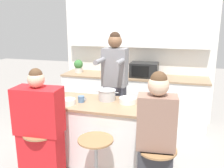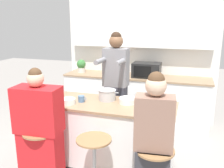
{
  "view_description": "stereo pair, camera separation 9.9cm",
  "coord_description": "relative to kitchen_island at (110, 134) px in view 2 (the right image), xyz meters",
  "views": [
    {
      "loc": [
        0.86,
        -2.99,
        1.96
      ],
      "look_at": [
        0.0,
        0.07,
        1.14
      ],
      "focal_mm": 40.0,
      "sensor_mm": 36.0,
      "label": 1
    },
    {
      "loc": [
        0.95,
        -2.96,
        1.96
      ],
      "look_at": [
        0.0,
        0.07,
        1.14
      ],
      "focal_mm": 40.0,
      "sensor_mm": 36.0,
      "label": 2
    }
  ],
  "objects": [
    {
      "name": "juice_carton",
      "position": [
        0.56,
        -0.04,
        0.54
      ],
      "size": [
        0.07,
        0.07,
        0.21
      ],
      "color": "gold",
      "rests_on": "kitchen_island"
    },
    {
      "name": "mixing_bowl_steel",
      "position": [
        0.21,
        0.09,
        0.48
      ],
      "size": [
        0.23,
        0.23,
        0.07
      ],
      "color": "white",
      "rests_on": "kitchen_island"
    },
    {
      "name": "bar_stool_leftmost",
      "position": [
        -0.68,
        -0.62,
        -0.06
      ],
      "size": [
        0.4,
        0.4,
        0.68
      ],
      "color": "#997047",
      "rests_on": "ground_plane"
    },
    {
      "name": "microwave",
      "position": [
        0.21,
        1.53,
        0.61
      ],
      "size": [
        0.5,
        0.36,
        0.27
      ],
      "color": "black",
      "rests_on": "back_counter"
    },
    {
      "name": "bar_stool_center",
      "position": [
        0.0,
        -0.6,
        -0.06
      ],
      "size": [
        0.4,
        0.4,
        0.68
      ],
      "color": "#997047",
      "rests_on": "ground_plane"
    },
    {
      "name": "coffee_cup_near",
      "position": [
        -0.39,
        -0.04,
        0.48
      ],
      "size": [
        0.12,
        0.09,
        0.09
      ],
      "color": "#4C7099",
      "rests_on": "kitchen_island"
    },
    {
      "name": "ground_plane",
      "position": [
        0.0,
        0.0,
        -0.45
      ],
      "size": [
        16.0,
        16.0,
        0.0
      ],
      "primitive_type": "plane",
      "color": "gray"
    },
    {
      "name": "person_seated_near",
      "position": [
        0.66,
        -0.62,
        0.24
      ],
      "size": [
        0.41,
        0.3,
        1.48
      ],
      "rotation": [
        0.0,
        0.0,
        0.1
      ],
      "color": "#333338",
      "rests_on": "ground_plane"
    },
    {
      "name": "fruit_bowl",
      "position": [
        -0.52,
        -0.17,
        0.48
      ],
      "size": [
        0.19,
        0.19,
        0.07
      ],
      "color": "white",
      "rests_on": "kitchen_island"
    },
    {
      "name": "person_cooking",
      "position": [
        -0.1,
        0.58,
        0.46
      ],
      "size": [
        0.39,
        0.55,
        1.79
      ],
      "rotation": [
        0.0,
        0.0,
        -0.04
      ],
      "color": "#383842",
      "rests_on": "ground_plane"
    },
    {
      "name": "cooking_pot",
      "position": [
        -0.09,
        0.13,
        0.51
      ],
      "size": [
        0.33,
        0.24,
        0.15
      ],
      "color": "#B7BABC",
      "rests_on": "kitchen_island"
    },
    {
      "name": "wall_back",
      "position": [
        0.0,
        1.85,
        1.09
      ],
      "size": [
        2.96,
        0.22,
        2.7
      ],
      "color": "silver",
      "rests_on": "ground_plane"
    },
    {
      "name": "person_wrapped_blanket",
      "position": [
        -0.68,
        -0.62,
        0.22
      ],
      "size": [
        0.56,
        0.32,
        1.44
      ],
      "rotation": [
        0.0,
        0.0,
        0.06
      ],
      "color": "red",
      "rests_on": "ground_plane"
    },
    {
      "name": "potted_plant",
      "position": [
        -1.12,
        1.57,
        0.62
      ],
      "size": [
        0.18,
        0.18,
        0.26
      ],
      "color": "beige",
      "rests_on": "back_counter"
    },
    {
      "name": "kitchen_island",
      "position": [
        0.0,
        0.0,
        0.0
      ],
      "size": [
        1.71,
        0.71,
        0.89
      ],
      "color": "black",
      "rests_on": "ground_plane"
    },
    {
      "name": "back_counter",
      "position": [
        0.0,
        1.57,
        0.02
      ],
      "size": [
        2.75,
        0.6,
        0.93
      ],
      "color": "white",
      "rests_on": "ground_plane"
    }
  ]
}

